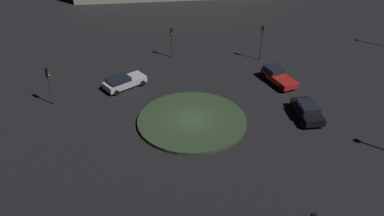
# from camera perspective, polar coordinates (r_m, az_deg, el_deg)

# --- Properties ---
(ground_plane) EXTENTS (117.43, 117.43, 0.00)m
(ground_plane) POSITION_cam_1_polar(r_m,az_deg,el_deg) (38.81, 0.00, -1.92)
(ground_plane) COLOR black
(roundabout_island) EXTENTS (10.26, 10.26, 0.30)m
(roundabout_island) POSITION_cam_1_polar(r_m,az_deg,el_deg) (38.72, 0.00, -1.74)
(roundabout_island) COLOR #2D4228
(roundabout_island) RESTS_ON ground_plane
(car_silver) EXTENTS (2.93, 4.81, 1.38)m
(car_silver) POSITION_cam_1_polar(r_m,az_deg,el_deg) (44.63, -9.43, 3.61)
(car_silver) COLOR silver
(car_silver) RESTS_ON ground_plane
(car_red) EXTENTS (4.87, 3.79, 1.48)m
(car_red) POSITION_cam_1_polar(r_m,az_deg,el_deg) (46.00, 11.76, 4.33)
(car_red) COLOR red
(car_red) RESTS_ON ground_plane
(car_black) EXTENTS (4.38, 4.46, 1.51)m
(car_black) POSITION_cam_1_polar(r_m,az_deg,el_deg) (40.54, 15.66, -0.30)
(car_black) COLOR black
(car_black) RESTS_ON ground_plane
(traffic_light_south) EXTENTS (0.32, 0.37, 4.33)m
(traffic_light_south) POSITION_cam_1_polar(r_m,az_deg,el_deg) (49.87, 9.61, 9.75)
(traffic_light_south) COLOR #2D2D2D
(traffic_light_south) RESTS_ON ground_plane
(traffic_light_southeast) EXTENTS (0.39, 0.38, 3.77)m
(traffic_light_southeast) POSITION_cam_1_polar(r_m,az_deg,el_deg) (50.03, -2.84, 9.77)
(traffic_light_southeast) COLOR #2D2D2D
(traffic_light_southeast) RESTS_ON ground_plane
(traffic_light_northeast) EXTENTS (0.39, 0.36, 4.01)m
(traffic_light_northeast) POSITION_cam_1_polar(r_m,az_deg,el_deg) (42.37, -19.20, 3.79)
(traffic_light_northeast) COLOR #2D2D2D
(traffic_light_northeast) RESTS_ON ground_plane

